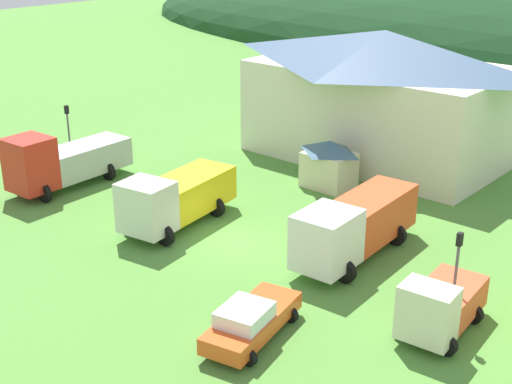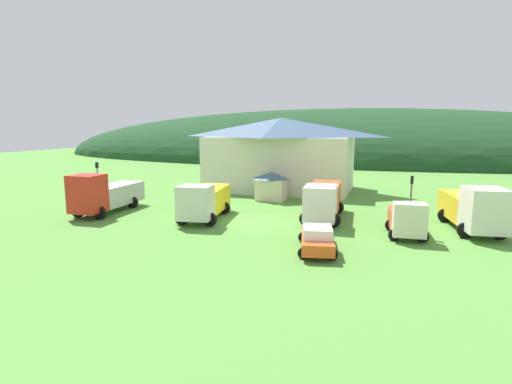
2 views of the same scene
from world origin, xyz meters
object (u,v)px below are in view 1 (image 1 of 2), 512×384
Objects in this scene: light_truck_cream at (440,305)px; traffic_cone_near_pickup at (213,211)px; crane_truck_red at (62,161)px; heavy_rig_white at (354,225)px; flatbed_truck_yellow at (175,197)px; traffic_light_west at (69,130)px; play_shed_cream at (329,163)px; depot_building at (382,93)px; service_pickup_orange at (251,320)px; traffic_light_east at (456,271)px.

light_truck_cream is 16.09m from traffic_cone_near_pickup.
heavy_rig_white is at bearing 97.97° from crane_truck_red.
flatbed_truck_yellow reaches higher than traffic_cone_near_pickup.
heavy_rig_white is 2.00× the size of traffic_light_west.
traffic_cone_near_pickup is (-2.73, -7.50, -1.54)m from play_shed_cream.
heavy_rig_white is (7.56, -14.58, -2.76)m from depot_building.
traffic_light_west is (-14.08, -15.72, -1.88)m from depot_building.
crane_truck_red reaches higher than light_truck_cream.
traffic_cone_near_pickup is at bearing -109.97° from play_shed_cream.
traffic_cone_near_pickup is (9.57, 3.40, -1.76)m from crane_truck_red.
service_pickup_orange is at bearing -18.48° from traffic_light_west.
play_shed_cream is at bearing -134.30° from light_truck_cream.
play_shed_cream is 0.37× the size of heavy_rig_white.
traffic_light_west is (-15.03, -8.38, 1.08)m from play_shed_cream.
traffic_light_west reaches higher than crane_truck_red.
traffic_light_west is at bearing -150.85° from play_shed_cream.
traffic_cone_near_pickup is at bearing -91.81° from heavy_rig_white.
service_pickup_orange is (19.90, -5.05, -0.93)m from crane_truck_red.
crane_truck_red is 20.56m from service_pickup_orange.
play_shed_cream is at bearing -166.26° from service_pickup_orange.
traffic_light_west is at bearing -135.70° from crane_truck_red.
service_pickup_orange is 13.37m from traffic_cone_near_pickup.
traffic_cone_near_pickup is at bearing -106.31° from light_truck_cream.
depot_building is 4.24× the size of traffic_light_east.
play_shed_cream reaches higher than light_truck_cream.
depot_building is at bearing 48.17° from traffic_light_west.
traffic_light_west is (-28.02, 2.30, 1.37)m from light_truck_cream.
depot_building is 2.35× the size of flatbed_truck_yellow.
service_pickup_orange is at bearing -39.25° from traffic_cone_near_pickup.
flatbed_truck_yellow is 9.90m from heavy_rig_white.
flatbed_truck_yellow is 1.81× the size of traffic_light_east.
heavy_rig_white reaches higher than light_truck_cream.
light_truck_cream is (25.29, 0.21, -0.50)m from crane_truck_red.
service_pickup_orange is (1.00, -8.71, -0.91)m from heavy_rig_white.
service_pickup_orange reaches higher than traffic_cone_near_pickup.
crane_truck_red is 0.95× the size of heavy_rig_white.
depot_building is at bearing -171.58° from service_pickup_orange.
light_truck_cream reaches higher than service_pickup_orange.
heavy_rig_white is (9.41, 3.08, 0.10)m from flatbed_truck_yellow.
play_shed_cream is at bearing 70.03° from traffic_cone_near_pickup.
flatbed_truck_yellow is 1.57× the size of light_truck_cream.
play_shed_cream is 16.44m from crane_truck_red.
traffic_cone_near_pickup is (-10.33, 8.44, -0.83)m from service_pickup_orange.
heavy_rig_white is at bearing 1.66° from traffic_cone_near_pickup.
traffic_light_east reaches higher than light_truck_cream.
heavy_rig_white is at bearing 157.29° from traffic_light_east.
crane_truck_red is 3.81m from traffic_light_west.
traffic_light_east reaches higher than flatbed_truck_yellow.
light_truck_cream is 0.91× the size of service_pickup_orange.
flatbed_truck_yellow is 3.25m from traffic_cone_near_pickup.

